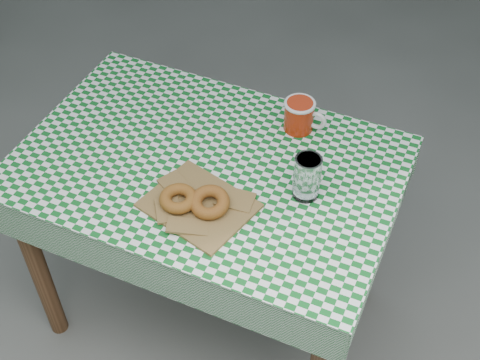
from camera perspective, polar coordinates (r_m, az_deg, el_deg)
name	(u,v)px	position (r m, az deg, el deg)	size (l,w,h in m)	color
ground	(252,339)	(2.39, 1.05, -13.88)	(60.00, 60.00, 0.00)	#504F4B
table	(211,245)	(2.16, -2.58, -5.78)	(1.08, 0.72, 0.75)	#52311C
tablecloth	(207,164)	(1.88, -2.96, 1.41)	(1.10, 0.74, 0.01)	#0E5C1E
paper_bag	(199,205)	(1.75, -3.65, -2.19)	(0.28, 0.22, 0.01)	olive
bagel_front	(178,199)	(1.74, -5.45, -1.64)	(0.10, 0.10, 0.03)	brown
bagel_back	(210,202)	(1.72, -2.70, -1.97)	(0.11, 0.11, 0.03)	brown
coffee_mug	(299,116)	(1.96, 5.23, 5.69)	(0.18, 0.18, 0.10)	#A3230A
drinking_glass	(307,177)	(1.75, 5.93, 0.26)	(0.07, 0.07, 0.13)	white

